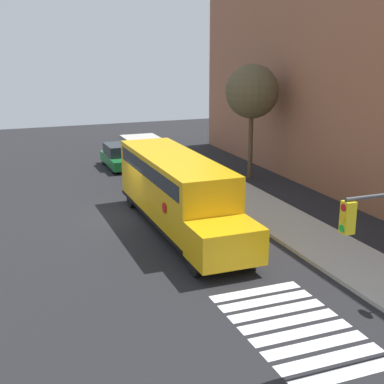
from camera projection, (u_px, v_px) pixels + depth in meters
The scene contains 7 objects.
ground_plane at pixel (127, 216), 25.55m from camera, with size 60.00×60.00×0.00m, color black.
sidewalk_strip at pixel (248, 201), 27.78m from camera, with size 44.00×3.00×0.15m.
building_backdrop at pixel (362, 69), 28.26m from camera, with size 32.00×4.00×13.27m.
crosswalk_stripes at pixel (295, 327), 15.61m from camera, with size 5.40×3.20×0.01m.
school_bus at pixel (177, 188), 23.45m from camera, with size 11.04×2.57×3.20m.
parked_car at pixel (120, 156), 35.29m from camera, with size 4.24×1.84×1.52m.
tree_near_sidewalk at pixel (252, 92), 31.42m from camera, with size 3.17×3.17×6.82m.
Camera 1 is at (23.78, -5.83, 8.02)m, focal length 50.00 mm.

